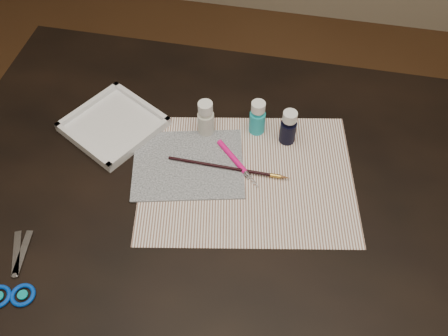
% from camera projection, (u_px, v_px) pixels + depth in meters
% --- Properties ---
extents(ground, '(3.50, 3.50, 0.02)m').
position_uv_depth(ground, '(224.00, 312.00, 1.72)').
color(ground, '#422614').
rests_on(ground, ground).
extents(table, '(1.30, 0.90, 0.75)m').
position_uv_depth(table, '(224.00, 260.00, 1.41)').
color(table, black).
rests_on(table, ground).
extents(paper, '(0.54, 0.45, 0.00)m').
position_uv_depth(paper, '(247.00, 177.00, 1.12)').
color(paper, white).
rests_on(paper, table).
extents(canvas, '(0.29, 0.25, 0.00)m').
position_uv_depth(canvas, '(188.00, 164.00, 1.14)').
color(canvas, black).
rests_on(canvas, paper).
extents(paint_bottle_white, '(0.05, 0.05, 0.10)m').
position_uv_depth(paint_bottle_white, '(206.00, 118.00, 1.17)').
color(paint_bottle_white, silver).
rests_on(paint_bottle_white, table).
extents(paint_bottle_cyan, '(0.05, 0.05, 0.09)m').
position_uv_depth(paint_bottle_cyan, '(258.00, 117.00, 1.18)').
color(paint_bottle_cyan, '#1FAFC0').
rests_on(paint_bottle_cyan, table).
extents(paint_bottle_navy, '(0.05, 0.05, 0.09)m').
position_uv_depth(paint_bottle_navy, '(288.00, 127.00, 1.16)').
color(paint_bottle_navy, black).
rests_on(paint_bottle_navy, table).
extents(paintbrush, '(0.28, 0.01, 0.01)m').
position_uv_depth(paintbrush, '(229.00, 168.00, 1.13)').
color(paintbrush, black).
rests_on(paintbrush, canvas).
extents(craft_knife, '(0.12, 0.12, 0.01)m').
position_uv_depth(craft_knife, '(239.00, 164.00, 1.14)').
color(craft_knife, '#EC0E7B').
rests_on(craft_knife, paper).
extents(scissors, '(0.16, 0.21, 0.01)m').
position_uv_depth(scissors, '(13.00, 268.00, 0.98)').
color(scissors, silver).
rests_on(scissors, table).
extents(palette_tray, '(0.27, 0.27, 0.02)m').
position_uv_depth(palette_tray, '(113.00, 124.00, 1.21)').
color(palette_tray, white).
rests_on(palette_tray, table).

